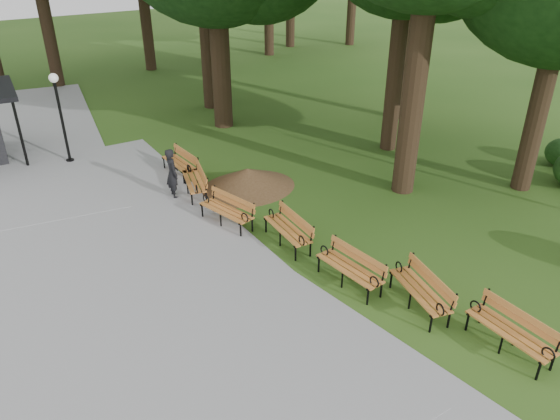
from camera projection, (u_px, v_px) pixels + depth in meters
ground at (295, 267)px, 13.06m from camera, size 100.00×100.00×0.00m
path at (99, 261)px, 13.23m from camera, size 12.00×38.00×0.06m
person at (172, 173)px, 16.18m from camera, size 0.46×0.63×1.61m
lamp_post at (58, 100)px, 18.00m from camera, size 0.32×0.32×3.23m
dirt_mound at (247, 178)px, 16.97m from camera, size 2.72×2.72×0.69m
bench_0 at (510, 332)px, 10.28m from camera, size 0.70×1.92×0.88m
bench_1 at (420, 291)px, 11.48m from camera, size 1.12×2.00×0.88m
bench_2 at (349, 269)px, 12.23m from camera, size 0.76×1.94×0.88m
bench_3 at (287, 230)px, 13.84m from camera, size 0.83×1.95×0.88m
bench_4 at (226, 211)px, 14.77m from camera, size 1.04×1.99×0.88m
bench_5 at (194, 181)px, 16.53m from camera, size 1.15×2.00×0.88m
bench_6 at (180, 164)px, 17.81m from camera, size 0.68×1.91×0.88m
shrub_1 at (559, 165)px, 18.78m from camera, size 1.18×1.18×1.00m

